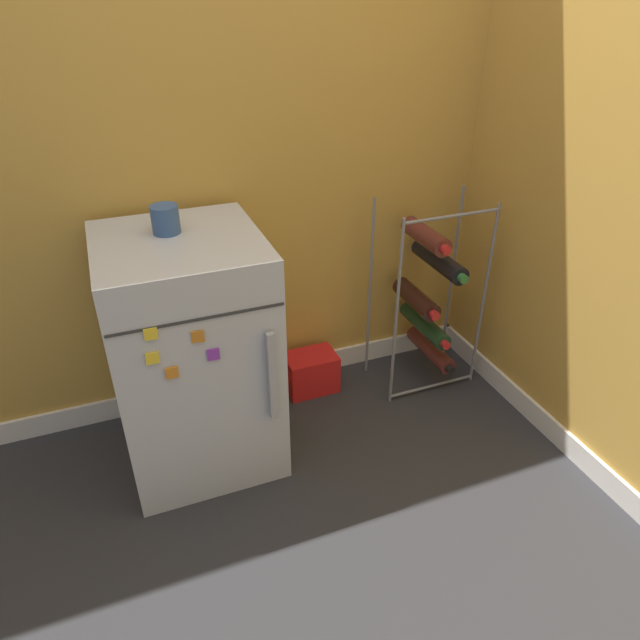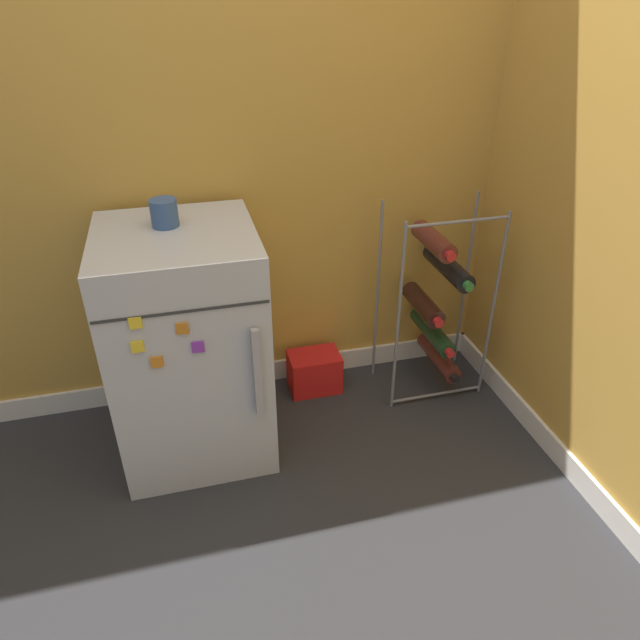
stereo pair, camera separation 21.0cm
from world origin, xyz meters
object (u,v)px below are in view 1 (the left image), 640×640
(mini_fridge, at_px, (193,354))
(wine_rack, at_px, (428,296))
(fridge_top_cup, at_px, (165,219))
(soda_box, at_px, (311,372))

(mini_fridge, relative_size, wine_rack, 1.04)
(fridge_top_cup, bearing_deg, mini_fridge, -73.56)
(mini_fridge, distance_m, wine_rack, 0.97)
(mini_fridge, distance_m, fridge_top_cup, 0.46)
(soda_box, bearing_deg, fridge_top_cup, -166.58)
(soda_box, height_order, fridge_top_cup, fridge_top_cup)
(wine_rack, height_order, fridge_top_cup, fridge_top_cup)
(fridge_top_cup, bearing_deg, soda_box, 13.42)
(soda_box, relative_size, fridge_top_cup, 2.44)
(mini_fridge, bearing_deg, wine_rack, 5.74)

